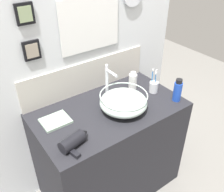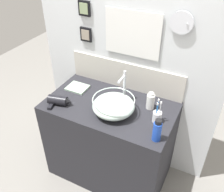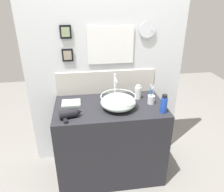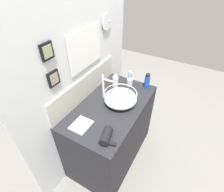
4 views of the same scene
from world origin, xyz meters
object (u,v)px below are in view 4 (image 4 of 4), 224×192
object	(u,v)px
hair_drier	(107,135)
hand_towel	(81,125)
glass_bowl_sink	(120,98)
toothbrush_cup	(130,82)
soap_dispenser	(147,81)
faucet	(104,85)
lotion_bottle	(116,81)

from	to	relation	value
hair_drier	hand_towel	size ratio (longest dim) A/B	1.15
glass_bowl_sink	toothbrush_cup	distance (m)	0.34
glass_bowl_sink	toothbrush_cup	size ratio (longest dim) A/B	1.71
toothbrush_cup	hand_towel	size ratio (longest dim) A/B	1.06
soap_dispenser	hair_drier	bearing A→B (deg)	178.31
toothbrush_cup	soap_dispenser	bearing A→B (deg)	-72.68
faucet	toothbrush_cup	world-z (taller)	faucet
soap_dispenser	hand_towel	xyz separation A→B (m)	(-0.84, 0.29, -0.07)
glass_bowl_sink	hair_drier	size ratio (longest dim) A/B	1.58
toothbrush_cup	glass_bowl_sink	bearing A→B (deg)	-171.17
faucet	soap_dispenser	distance (m)	0.51
lotion_bottle	hand_towel	size ratio (longest dim) A/B	0.80
glass_bowl_sink	hand_towel	xyz separation A→B (m)	(-0.44, 0.16, -0.06)
faucet	toothbrush_cup	size ratio (longest dim) A/B	1.41
glass_bowl_sink	hand_towel	distance (m)	0.48
faucet	lotion_bottle	world-z (taller)	faucet
glass_bowl_sink	lotion_bottle	xyz separation A→B (m)	(0.24, 0.19, -0.00)
lotion_bottle	soap_dispenser	world-z (taller)	soap_dispenser
hair_drier	lotion_bottle	xyz separation A→B (m)	(0.68, 0.29, 0.03)
toothbrush_cup	hair_drier	bearing A→B (deg)	-168.45
faucet	soap_dispenser	world-z (taller)	faucet
faucet	hand_towel	bearing A→B (deg)	-176.50
faucet	toothbrush_cup	distance (m)	0.38
glass_bowl_sink	soap_dispenser	size ratio (longest dim) A/B	1.88
hair_drier	lotion_bottle	size ratio (longest dim) A/B	1.43
toothbrush_cup	soap_dispenser	distance (m)	0.20
toothbrush_cup	lotion_bottle	world-z (taller)	toothbrush_cup
glass_bowl_sink	hand_towel	bearing A→B (deg)	160.36
glass_bowl_sink	toothbrush_cup	bearing A→B (deg)	8.83
lotion_bottle	soap_dispenser	bearing A→B (deg)	-63.44
faucet	soap_dispenser	bearing A→B (deg)	-38.73
glass_bowl_sink	lotion_bottle	size ratio (longest dim) A/B	2.26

